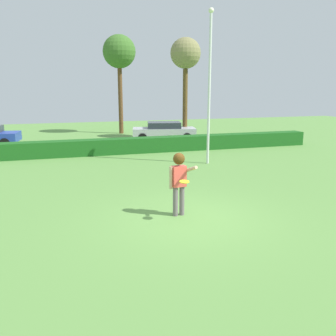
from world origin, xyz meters
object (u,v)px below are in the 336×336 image
Objects in this scene: birch_tree at (119,53)px; bare_elm_tree at (186,56)px; parked_car_silver at (164,130)px; lamppost at (209,82)px; frisbee at (184,182)px; person at (179,177)px.

birch_tree is 1.09× the size of bare_elm_tree.
bare_elm_tree is (1.64, 0.37, 4.91)m from parked_car_silver.
lamppost is 8.76m from bare_elm_tree.
parked_car_silver reaches higher than frisbee.
parked_car_silver is at bearing 75.28° from frisbee.
parked_car_silver is (3.92, 14.94, -0.42)m from frisbee.
person is 0.26× the size of bare_elm_tree.
lamppost is 13.10m from birch_tree.
frisbee is 0.06× the size of parked_car_silver.
lamppost is (3.65, 6.41, 2.66)m from person.
birch_tree is (1.81, 19.18, 4.93)m from person.
frisbee is 16.89m from bare_elm_tree.
lamppost is 0.93× the size of birch_tree.
lamppost is at bearing -91.69° from parked_car_silver.
person is at bearing -110.51° from bare_elm_tree.
parked_car_silver is 0.66× the size of bare_elm_tree.
birch_tree is at bearing 84.65° from frisbee.
lamppost reaches higher than parked_car_silver.
birch_tree is 5.78m from bare_elm_tree.
lamppost is (3.69, 6.94, 2.67)m from frisbee.
lamppost is at bearing 62.03° from frisbee.
lamppost is 1.02× the size of bare_elm_tree.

